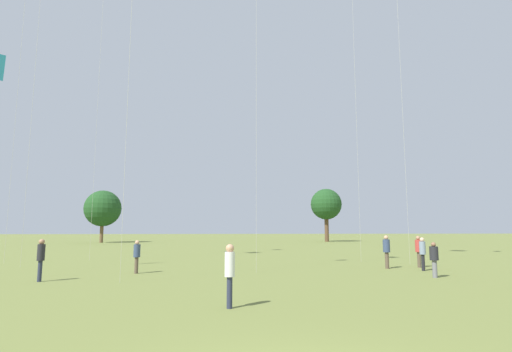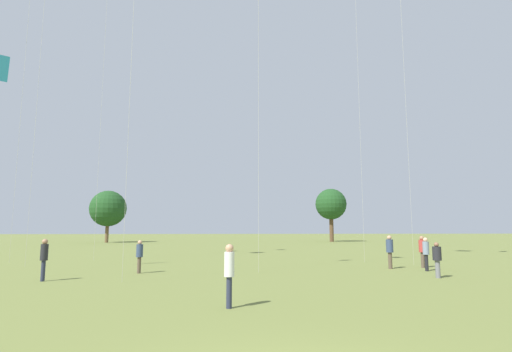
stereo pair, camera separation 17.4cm
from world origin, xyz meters
name	(u,v)px [view 1 (the left image)]	position (x,y,z in m)	size (l,w,h in m)	color
person_standing_0	(434,257)	(8.40, 12.34, 0.92)	(0.41, 0.41, 1.57)	slate
person_standing_1	(137,254)	(-5.27, 15.23, 0.96)	(0.44, 0.44, 1.60)	brown
person_standing_3	(230,269)	(-0.92, 6.27, 1.08)	(0.36, 0.36, 1.75)	#282D42
person_standing_4	(41,256)	(-8.64, 12.51, 1.07)	(0.39, 0.39, 1.75)	#282D42
person_standing_5	(419,249)	(9.99, 16.86, 1.05)	(0.40, 0.40, 1.76)	brown
person_standing_6	(423,251)	(9.33, 15.16, 1.04)	(0.42, 0.42, 1.71)	black
person_standing_7	(387,249)	(7.95, 16.46, 1.07)	(0.48, 0.48, 1.80)	brown
distant_tree_0	(326,205)	(16.16, 59.48, 6.07)	(5.07, 5.07, 8.66)	brown
distant_tree_1	(103,208)	(-19.31, 58.27, 5.20)	(5.54, 5.54, 7.99)	brown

